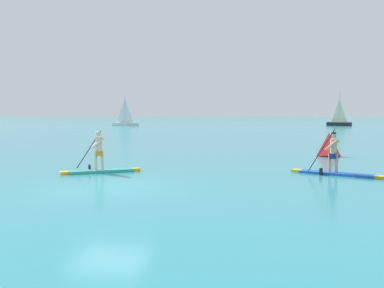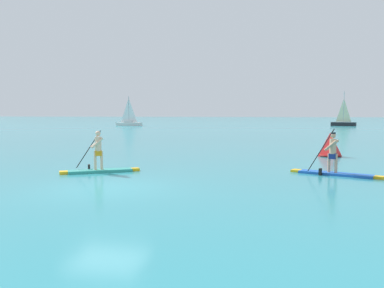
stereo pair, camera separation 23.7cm
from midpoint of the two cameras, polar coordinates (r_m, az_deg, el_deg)
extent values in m
plane|color=teal|center=(13.82, -11.97, -5.94)|extent=(440.00, 440.00, 0.00)
cube|color=teal|center=(17.29, -12.94, -3.69)|extent=(2.51, 1.83, 0.11)
cube|color=yellow|center=(17.19, -17.76, -3.84)|extent=(0.49, 0.52, 0.11)
cube|color=yellow|center=(17.52, -8.22, -3.52)|extent=(0.46, 0.47, 0.11)
cylinder|color=beige|center=(17.21, -13.63, -2.25)|extent=(0.11, 0.11, 0.77)
cylinder|color=beige|center=(17.24, -12.78, -2.23)|extent=(0.11, 0.11, 0.77)
cube|color=orange|center=(17.20, -13.22, -1.25)|extent=(0.34, 0.32, 0.22)
cylinder|color=beige|center=(17.16, -13.24, 0.01)|extent=(0.26, 0.26, 0.58)
sphere|color=beige|center=(17.14, -13.27, 1.43)|extent=(0.21, 0.21, 0.21)
cylinder|color=beige|center=(17.00, -13.35, 0.13)|extent=(0.45, 0.34, 0.47)
cylinder|color=beige|center=(17.31, -13.47, 0.20)|extent=(0.45, 0.34, 0.47)
cylinder|color=black|center=(17.54, -14.51, -0.71)|extent=(0.89, 0.58, 1.56)
cube|color=black|center=(17.63, -14.46, -3.32)|extent=(0.17, 0.21, 0.32)
cube|color=blue|center=(17.17, 19.06, -3.91)|extent=(2.85, 1.65, 0.09)
cube|color=yellow|center=(17.63, 14.03, -3.59)|extent=(0.49, 0.53, 0.09)
cube|color=yellow|center=(16.84, 24.33, -4.22)|extent=(0.47, 0.47, 0.09)
cylinder|color=tan|center=(17.18, 18.23, -2.49)|extent=(0.11, 0.11, 0.74)
cylinder|color=tan|center=(17.11, 19.12, -2.54)|extent=(0.11, 0.11, 0.74)
cube|color=navy|center=(17.12, 18.70, -1.58)|extent=(0.32, 0.30, 0.22)
cylinder|color=tan|center=(17.08, 18.73, -0.30)|extent=(0.26, 0.26, 0.59)
sphere|color=tan|center=(17.05, 18.77, 1.14)|extent=(0.21, 0.21, 0.21)
cylinder|color=black|center=(17.05, 18.77, 1.46)|extent=(0.18, 0.18, 0.06)
cylinder|color=tan|center=(16.94, 18.44, -0.18)|extent=(0.47, 0.27, 0.47)
cylinder|color=tan|center=(17.24, 18.70, -0.11)|extent=(0.47, 0.27, 0.47)
cylinder|color=black|center=(16.80, 17.21, -0.83)|extent=(0.95, 0.43, 1.73)
cube|color=black|center=(16.90, 17.14, -3.77)|extent=(0.15, 0.22, 0.32)
pyramid|color=red|center=(24.24, 18.24, -0.06)|extent=(1.19, 1.19, 1.33)
torus|color=maroon|center=(24.30, 18.21, -1.48)|extent=(1.22, 1.22, 0.12)
cube|color=white|center=(78.40, -9.37, 2.76)|extent=(5.10, 2.08, 0.59)
cylinder|color=#B2B2B7|center=(78.37, -9.39, 4.79)|extent=(0.12, 0.12, 4.96)
pyramid|color=white|center=(78.37, -9.39, 4.67)|extent=(2.23, 0.32, 4.43)
cube|color=silver|center=(78.38, -9.37, 3.10)|extent=(1.90, 1.22, 0.35)
cube|color=black|center=(80.56, 19.73, 2.63)|extent=(4.40, 2.61, 0.68)
cylinder|color=#B2B2B7|center=(80.54, 19.78, 4.89)|extent=(0.12, 0.12, 5.67)
pyramid|color=beige|center=(80.53, 19.77, 4.49)|extent=(1.83, 0.88, 4.33)
camera|label=1|loc=(0.12, -90.34, -0.03)|focal=38.29mm
camera|label=2|loc=(0.12, 89.66, 0.03)|focal=38.29mm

